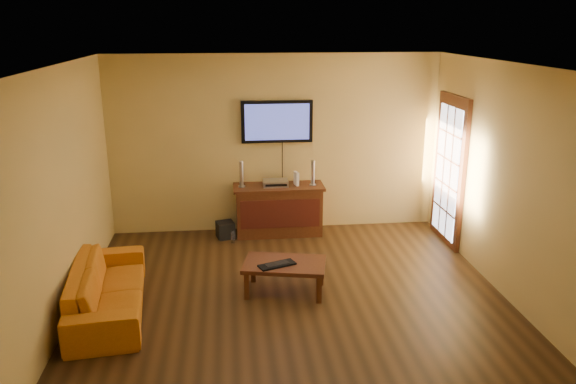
{
  "coord_description": "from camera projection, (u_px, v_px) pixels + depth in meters",
  "views": [
    {
      "loc": [
        -0.71,
        -5.85,
        3.13
      ],
      "look_at": [
        0.01,
        0.8,
        1.1
      ],
      "focal_mm": 35.0,
      "sensor_mm": 36.0,
      "label": 1
    }
  ],
  "objects": [
    {
      "name": "av_receiver",
      "position": [
        275.0,
        183.0,
        8.45
      ],
      "size": [
        0.38,
        0.27,
        0.09
      ],
      "primitive_type": "cube",
      "rotation": [
        0.0,
        0.0,
        -0.01
      ],
      "color": "silver",
      "rests_on": "media_console"
    },
    {
      "name": "ground_plane",
      "position": [
        294.0,
        302.0,
        6.54
      ],
      "size": [
        5.0,
        5.0,
        0.0
      ],
      "primitive_type": "plane",
      "color": "black",
      "rests_on": "ground"
    },
    {
      "name": "french_door",
      "position": [
        449.0,
        172.0,
        8.11
      ],
      "size": [
        0.07,
        1.02,
        2.22
      ],
      "color": "#411E0E",
      "rests_on": "ground"
    },
    {
      "name": "room_walls",
      "position": [
        288.0,
        149.0,
        6.65
      ],
      "size": [
        5.0,
        5.0,
        5.0
      ],
      "color": "tan",
      "rests_on": "ground"
    },
    {
      "name": "speaker_right",
      "position": [
        313.0,
        174.0,
        8.44
      ],
      "size": [
        0.1,
        0.1,
        0.38
      ],
      "color": "silver",
      "rests_on": "media_console"
    },
    {
      "name": "keyboard",
      "position": [
        277.0,
        265.0,
        6.6
      ],
      "size": [
        0.47,
        0.31,
        0.03
      ],
      "color": "black",
      "rests_on": "coffee_table"
    },
    {
      "name": "subwoofer",
      "position": [
        225.0,
        230.0,
        8.46
      ],
      "size": [
        0.3,
        0.3,
        0.25
      ],
      "primitive_type": "cube",
      "rotation": [
        0.0,
        0.0,
        0.25
      ],
      "color": "black",
      "rests_on": "ground"
    },
    {
      "name": "game_console",
      "position": [
        296.0,
        179.0,
        8.46
      ],
      "size": [
        0.07,
        0.15,
        0.2
      ],
      "primitive_type": "cube",
      "rotation": [
        0.0,
        0.0,
        0.21
      ],
      "color": "white",
      "rests_on": "media_console"
    },
    {
      "name": "media_console",
      "position": [
        279.0,
        210.0,
        8.56
      ],
      "size": [
        1.36,
        0.52,
        0.76
      ],
      "color": "#411E0E",
      "rests_on": "ground"
    },
    {
      "name": "bottle",
      "position": [
        233.0,
        237.0,
        8.28
      ],
      "size": [
        0.06,
        0.06,
        0.19
      ],
      "color": "white",
      "rests_on": "ground"
    },
    {
      "name": "speaker_left",
      "position": [
        241.0,
        175.0,
        8.35
      ],
      "size": [
        0.11,
        0.11,
        0.4
      ],
      "color": "silver",
      "rests_on": "media_console"
    },
    {
      "name": "coffee_table",
      "position": [
        285.0,
        267.0,
        6.7
      ],
      "size": [
        1.07,
        0.77,
        0.38
      ],
      "color": "#411E0E",
      "rests_on": "ground"
    },
    {
      "name": "sofa",
      "position": [
        107.0,
        281.0,
        6.24
      ],
      "size": [
        0.76,
        1.96,
        0.75
      ],
      "primitive_type": "imported",
      "rotation": [
        0.0,
        0.0,
        1.68
      ],
      "color": "#C06A15",
      "rests_on": "ground"
    },
    {
      "name": "television",
      "position": [
        277.0,
        122.0,
        8.39
      ],
      "size": [
        1.07,
        0.08,
        0.63
      ],
      "color": "black",
      "rests_on": "ground"
    }
  ]
}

